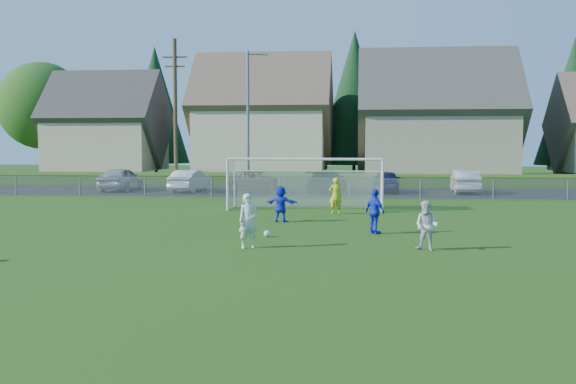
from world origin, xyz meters
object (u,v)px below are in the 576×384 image
object	(u,v)px
player_white_b	(427,226)
soccer_ball	(267,234)
car_a	(121,179)
car_d	(327,181)
player_blue_a	(375,212)
car_e	(386,181)
car_b	(191,181)
player_white_a	(248,221)
car_c	(255,182)
soccer_goal	(306,175)
player_blue_b	(281,204)
goalkeeper	(336,196)
car_f	(465,182)

from	to	relation	value
player_white_b	soccer_ball	bearing A→B (deg)	-174.67
car_a	car_d	world-z (taller)	car_a
car_a	car_d	bearing A→B (deg)	-179.66
soccer_ball	player_blue_a	bearing A→B (deg)	17.68
car_e	car_b	bearing A→B (deg)	5.56
soccer_ball	player_white_b	world-z (taller)	player_white_b
player_white_a	player_white_b	world-z (taller)	player_white_a
player_blue_a	car_a	bearing A→B (deg)	0.41
car_a	car_c	size ratio (longest dim) A/B	0.93
car_b	soccer_goal	xyz separation A→B (m)	(8.52, -10.92, 0.91)
player_blue_a	car_c	bearing A→B (deg)	-18.35
player_blue_b	goalkeeper	bearing A→B (deg)	-107.30
car_d	car_f	xyz separation A→B (m)	(8.81, 0.34, -0.00)
goalkeeper	car_e	world-z (taller)	goalkeeper
player_white_b	player_blue_b	bearing A→B (deg)	157.61
soccer_ball	car_c	bearing A→B (deg)	100.17
player_blue_a	player_white_b	bearing A→B (deg)	162.74
car_a	player_blue_b	bearing A→B (deg)	127.95
goalkeeper	player_blue_a	bearing A→B (deg)	94.08
player_blue_a	car_e	bearing A→B (deg)	-42.54
car_c	car_e	world-z (taller)	car_e
car_f	car_a	bearing A→B (deg)	3.32
car_b	player_white_b	bearing A→B (deg)	126.84
goalkeeper	car_c	world-z (taller)	goalkeeper
car_d	soccer_goal	size ratio (longest dim) A/B	0.68
goalkeeper	soccer_ball	bearing A→B (deg)	65.51
player_blue_b	car_e	bearing A→B (deg)	-91.49
car_b	car_d	size ratio (longest dim) A/B	0.86
player_white_a	player_blue_b	size ratio (longest dim) A/B	1.13
car_d	car_f	distance (m)	8.82
car_a	car_e	world-z (taller)	car_a
soccer_goal	car_f	bearing A→B (deg)	50.88
player_blue_b	soccer_goal	bearing A→B (deg)	-81.31
car_f	soccer_goal	bearing A→B (deg)	53.37
player_blue_a	goalkeeper	bearing A→B (deg)	-25.46
player_blue_a	car_c	xyz separation A→B (m)	(-7.30, 19.06, -0.09)
soccer_ball	goalkeeper	world-z (taller)	goalkeeper
soccer_ball	car_b	distance (m)	22.34
player_white_a	car_c	world-z (taller)	player_white_a
car_a	car_b	size ratio (longest dim) A/B	1.08
player_white_a	car_b	size ratio (longest dim) A/B	0.38
soccer_ball	car_b	world-z (taller)	car_b
car_b	player_white_a	bearing A→B (deg)	115.85
player_white_b	car_b	size ratio (longest dim) A/B	0.34
soccer_ball	car_f	distance (m)	23.50
goalkeeper	car_e	size ratio (longest dim) A/B	0.38
player_blue_b	goalkeeper	world-z (taller)	goalkeeper
car_a	car_b	bearing A→B (deg)	178.29
soccer_ball	car_d	size ratio (longest dim) A/B	0.04
car_c	car_b	bearing A→B (deg)	-3.45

